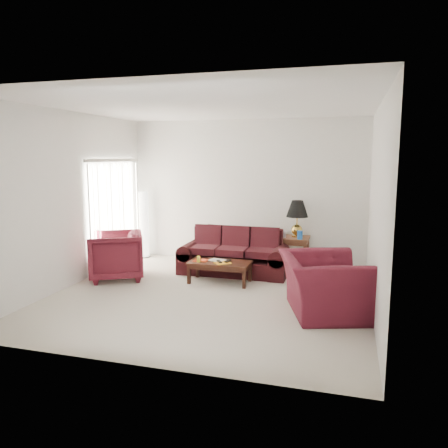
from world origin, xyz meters
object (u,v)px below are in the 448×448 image
floor_lamp (144,224)px  armchair_left (116,255)px  coffee_table (220,272)px  sofa (234,252)px  end_table (294,253)px  armchair_right (323,285)px

floor_lamp → armchair_left: (0.28, -1.72, -0.31)m
floor_lamp → coffee_table: (2.19, -1.44, -0.55)m
sofa → end_table: 1.29m
end_table → sofa: bearing=-145.5°
armchair_right → floor_lamp: bearing=40.8°
armchair_left → armchair_right: bearing=49.7°
sofa → end_table: sofa is taller
end_table → coffee_table: 1.81m
sofa → coffee_table: size_ratio=1.88×
sofa → floor_lamp: size_ratio=1.38×
floor_lamp → armchair_left: 1.77m
coffee_table → sofa: bearing=102.5°
sofa → end_table: size_ratio=3.22×
floor_lamp → sofa: bearing=-19.0°
end_table → armchair_left: 3.49m
armchair_left → armchair_right: armchair_left is taller
floor_lamp → coffee_table: floor_lamp is taller
armchair_right → armchair_left: bearing=60.8°
end_table → coffee_table: (-1.14, -1.39, -0.13)m
end_table → armchair_right: armchair_right is taller
sofa → armchair_left: bearing=-156.4°
floor_lamp → armchair_right: 4.77m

